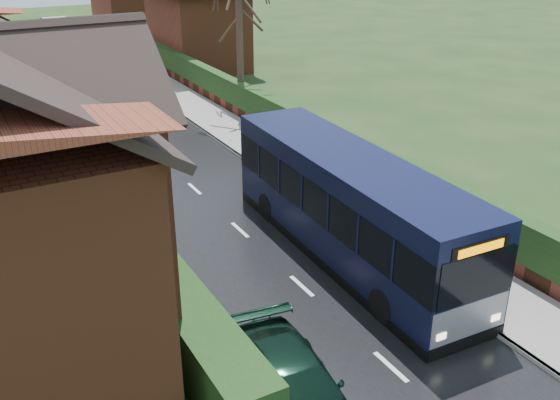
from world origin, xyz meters
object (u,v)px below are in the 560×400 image
car_silver (119,183)px  bus_stop_sign (419,207)px  car_green (295,388)px  bus (350,208)px

car_silver → bus_stop_sign: size_ratio=1.74×
car_green → car_silver: bearing=98.0°
bus → car_green: size_ratio=2.44×
bus → bus_stop_sign: bearing=-26.9°
car_silver → bus_stop_sign: bus_stop_sign is taller
bus → car_green: 7.06m
car_silver → car_green: 12.39m
bus → car_green: bearing=-131.8°
bus → car_green: bus is taller
bus → car_silver: bearing=126.4°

